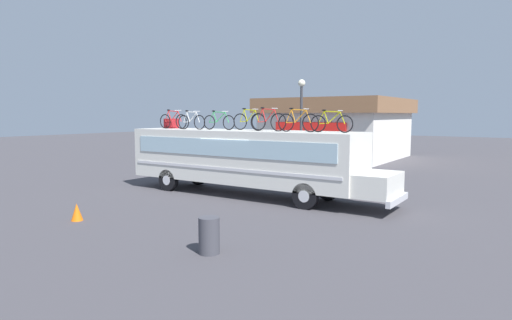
# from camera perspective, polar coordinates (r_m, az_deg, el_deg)

# --- Properties ---
(ground_plane) EXTENTS (120.00, 120.00, 0.00)m
(ground_plane) POSITION_cam_1_polar(r_m,az_deg,el_deg) (19.01, -2.01, -4.59)
(ground_plane) COLOR #423F44
(bus) EXTENTS (12.28, 2.42, 2.82)m
(bus) POSITION_cam_1_polar(r_m,az_deg,el_deg) (18.64, -1.43, 0.34)
(bus) COLOR silver
(bus) RESTS_ON ground
(luggage_bag_1) EXTENTS (0.51, 0.54, 0.48)m
(luggage_bag_1) POSITION_cam_1_polar(r_m,az_deg,el_deg) (21.86, -11.13, 4.76)
(luggage_bag_1) COLOR maroon
(luggage_bag_1) RESTS_ON bus
(rooftop_bicycle_1) EXTENTS (1.76, 0.44, 0.93)m
(rooftop_bicycle_1) POSITION_cam_1_polar(r_m,az_deg,el_deg) (21.17, -10.91, 5.13)
(rooftop_bicycle_1) COLOR black
(rooftop_bicycle_1) RESTS_ON bus
(rooftop_bicycle_2) EXTENTS (1.62, 0.44, 0.87)m
(rooftop_bicycle_2) POSITION_cam_1_polar(r_m,az_deg,el_deg) (19.95, -8.54, 5.06)
(rooftop_bicycle_2) COLOR black
(rooftop_bicycle_2) RESTS_ON bus
(rooftop_bicycle_3) EXTENTS (1.75, 0.44, 0.87)m
(rooftop_bicycle_3) POSITION_cam_1_polar(r_m,az_deg,el_deg) (19.33, -4.94, 5.08)
(rooftop_bicycle_3) COLOR black
(rooftop_bicycle_3) RESTS_ON bus
(rooftop_bicycle_4) EXTENTS (1.71, 0.44, 0.96)m
(rooftop_bicycle_4) POSITION_cam_1_polar(r_m,az_deg,el_deg) (18.87, -0.91, 5.18)
(rooftop_bicycle_4) COLOR black
(rooftop_bicycle_4) RESTS_ON bus
(rooftop_bicycle_5) EXTENTS (1.71, 0.44, 0.98)m
(rooftop_bicycle_5) POSITION_cam_1_polar(r_m,az_deg,el_deg) (17.62, 1.59, 5.14)
(rooftop_bicycle_5) COLOR black
(rooftop_bicycle_5) RESTS_ON bus
(rooftop_bicycle_6) EXTENTS (1.79, 0.44, 0.94)m
(rooftop_bicycle_6) POSITION_cam_1_polar(r_m,az_deg,el_deg) (16.91, 5.56, 5.04)
(rooftop_bicycle_6) COLOR black
(rooftop_bicycle_6) RESTS_ON bus
(rooftop_bicycle_7) EXTENTS (1.74, 0.44, 0.87)m
(rooftop_bicycle_7) POSITION_cam_1_polar(r_m,az_deg,el_deg) (16.53, 9.90, 4.86)
(rooftop_bicycle_7) COLOR black
(rooftop_bicycle_7) RESTS_ON bus
(roadside_building) EXTENTS (9.99, 10.66, 4.74)m
(roadside_building) POSITION_cam_1_polar(r_m,az_deg,el_deg) (35.79, 10.69, 4.21)
(roadside_building) COLOR silver
(roadside_building) RESTS_ON ground
(trash_bin) EXTENTS (0.53, 0.53, 0.93)m
(trash_bin) POSITION_cam_1_polar(r_m,az_deg,el_deg) (11.09, -6.21, -9.87)
(trash_bin) COLOR #3F3F47
(trash_bin) RESTS_ON ground
(traffic_cone) EXTENTS (0.38, 0.38, 0.57)m
(traffic_cone) POSITION_cam_1_polar(r_m,az_deg,el_deg) (15.55, -22.58, -6.36)
(traffic_cone) COLOR orange
(traffic_cone) RESTS_ON ground
(street_lamp) EXTENTS (0.39, 0.39, 5.36)m
(street_lamp) POSITION_cam_1_polar(r_m,az_deg,el_deg) (23.33, 6.01, 5.98)
(street_lamp) COLOR #38383D
(street_lamp) RESTS_ON ground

